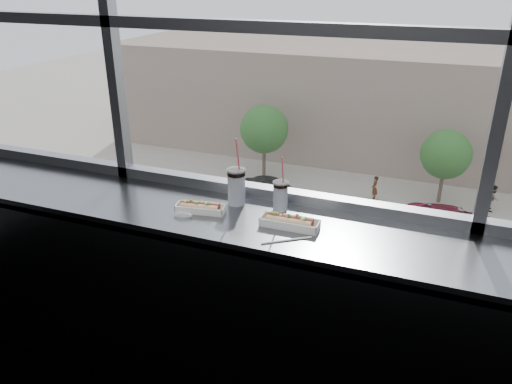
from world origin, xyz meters
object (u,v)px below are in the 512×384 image
(car_far_b, at_px, (453,217))
(pedestrian_b, at_px, (375,186))
(soda_cup_right, at_px, (280,194))
(tree_center, at_px, (446,154))
(wrapper, at_px, (183,214))
(loose_straw, at_px, (287,240))
(car_near_a, at_px, (132,232))
(car_far_a, at_px, (272,189))
(hotdog_tray_left, at_px, (200,207))
(car_near_b, at_px, (258,260))
(car_near_c, at_px, (391,288))
(pedestrian_c, at_px, (493,196))
(hotdog_tray_right, at_px, (290,222))
(tree_left, at_px, (264,129))
(soda_cup_left, at_px, (236,185))

(car_far_b, bearing_deg, pedestrian_b, 57.27)
(soda_cup_right, xyz_separation_m, tree_center, (1.18, 28.13, -9.01))
(wrapper, relative_size, pedestrian_b, 0.05)
(loose_straw, height_order, car_near_a, loose_straw)
(car_far_a, xyz_separation_m, pedestrian_b, (5.76, 2.89, -0.05))
(hotdog_tray_left, xyz_separation_m, car_far_a, (-8.04, 24.30, -11.08))
(wrapper, relative_size, car_near_a, 0.01)
(soda_cup_right, relative_size, loose_straw, 1.24)
(wrapper, distance_m, car_near_b, 20.60)
(car_near_c, xyz_separation_m, car_far_b, (2.25, 8.00, -0.02))
(hotdog_tray_left, distance_m, pedestrian_b, 29.47)
(car_near_c, distance_m, tree_center, 12.28)
(pedestrian_c, bearing_deg, loose_straw, 171.89)
(hotdog_tray_right, distance_m, soda_cup_right, 0.20)
(wrapper, bearing_deg, pedestrian_b, 94.65)
(hotdog_tray_right, distance_m, car_near_c, 19.71)
(tree_center, bearing_deg, wrapper, -93.25)
(loose_straw, relative_size, wrapper, 2.41)
(tree_left, bearing_deg, loose_straw, -69.62)
(car_far_b, bearing_deg, tree_center, 10.47)
(loose_straw, height_order, tree_center, loose_straw)
(car_near_a, distance_m, pedestrian_c, 20.98)
(hotdog_tray_left, bearing_deg, car_far_b, 75.28)
(tree_center, bearing_deg, tree_left, -180.00)
(hotdog_tray_right, distance_m, soda_cup_left, 0.39)
(loose_straw, bearing_deg, hotdog_tray_right, 66.46)
(hotdog_tray_right, height_order, soda_cup_left, soda_cup_left)
(car_near_b, bearing_deg, tree_left, 18.50)
(car_far_a, distance_m, pedestrian_b, 6.45)
(car_near_a, relative_size, tree_center, 1.47)
(pedestrian_c, relative_size, tree_left, 0.37)
(hotdog_tray_left, height_order, pedestrian_b, hotdog_tray_left)
(soda_cup_left, bearing_deg, car_near_c, 90.12)
(soda_cup_left, bearing_deg, soda_cup_right, 2.64)
(hotdog_tray_right, height_order, wrapper, hotdog_tray_right)
(soda_cup_right, height_order, car_near_c, soda_cup_right)
(pedestrian_b, bearing_deg, wrapper, 4.65)
(car_near_b, distance_m, tree_center, 14.28)
(hotdog_tray_left, height_order, soda_cup_left, soda_cup_left)
(car_far_b, relative_size, pedestrian_c, 3.01)
(car_far_a, bearing_deg, tree_left, 33.16)
(car_near_c, bearing_deg, car_near_b, 92.69)
(car_far_a, relative_size, pedestrian_c, 3.08)
(wrapper, xyz_separation_m, car_near_c, (0.16, 16.38, -11.08))
(car_near_b, bearing_deg, car_far_a, 14.38)
(car_far_a, distance_m, car_far_b, 10.39)
(soda_cup_left, relative_size, loose_straw, 1.54)
(car_near_a, height_order, pedestrian_c, car_near_a)
(wrapper, distance_m, car_near_a, 23.38)
(soda_cup_left, bearing_deg, wrapper, -128.19)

